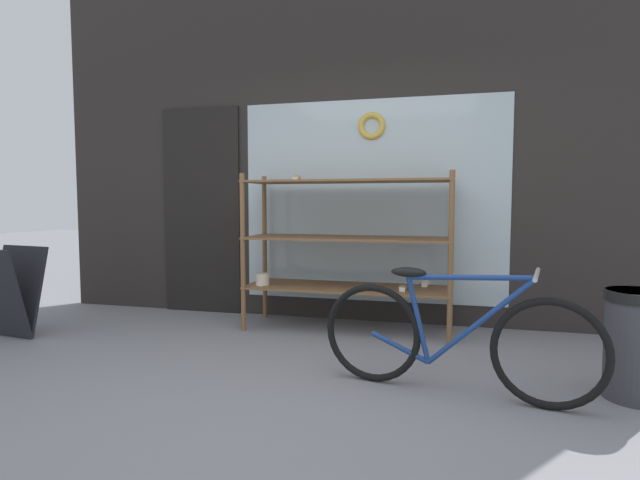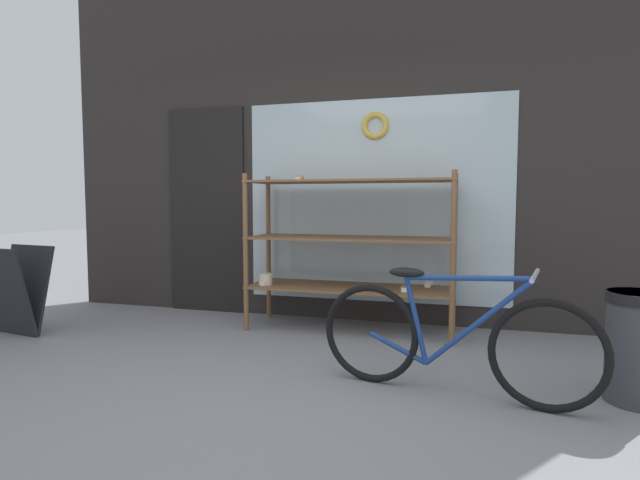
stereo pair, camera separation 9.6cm
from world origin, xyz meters
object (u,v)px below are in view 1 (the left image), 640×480
at_px(display_case, 346,240).
at_px(bicycle, 453,338).
at_px(trash_bin, 637,341).
at_px(sandwich_board, 8,292).

relative_size(display_case, bicycle, 1.12).
bearing_deg(trash_bin, display_case, 149.80).
relative_size(display_case, trash_bin, 2.85).
distance_m(display_case, bicycle, 1.67).
relative_size(sandwich_board, trash_bin, 1.19).
distance_m(bicycle, sandwich_board, 3.66).
bearing_deg(display_case, bicycle, -55.14).
relative_size(bicycle, trash_bin, 2.56).
distance_m(display_case, sandwich_board, 2.91).
height_order(display_case, trash_bin, display_case).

